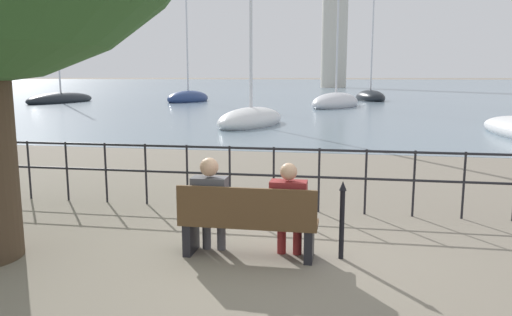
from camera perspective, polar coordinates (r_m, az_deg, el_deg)
name	(u,v)px	position (r m, az deg, el deg)	size (l,w,h in m)	color
ground_plane	(249,255)	(6.26, -0.81, -11.07)	(1000.00, 1000.00, 0.00)	gray
harbor_water	(342,83)	(164.21, 9.78, 8.49)	(600.00, 300.00, 0.01)	slate
park_bench	(248,223)	(6.07, -0.93, -7.49)	(1.68, 0.45, 0.90)	brown
seated_person_left	(210,200)	(6.18, -5.23, -4.86)	(0.43, 0.35, 1.21)	#4C4C51
seated_person_right	(289,206)	(6.01, 3.75, -5.47)	(0.44, 0.35, 1.18)	maroon
promenade_railing	(274,169)	(8.13, 2.04, -1.21)	(11.82, 0.04, 1.05)	black
closed_umbrella	(342,216)	(6.09, 9.81, -6.52)	(0.09, 0.09, 0.96)	black
sailboat_0	(61,99)	(44.15, -21.38, 6.29)	(3.02, 7.88, 11.11)	black
sailboat_1	(336,102)	(35.83, 9.11, 6.28)	(4.42, 6.80, 9.23)	silver
sailboat_2	(251,119)	(22.22, -0.57, 4.49)	(3.20, 5.45, 9.34)	white
sailboat_3	(370,97)	(45.98, 12.93, 6.84)	(3.32, 5.42, 11.37)	black
sailboat_5	(188,98)	(42.99, -7.75, 6.85)	(3.53, 5.61, 11.83)	navy
harbor_lighthouse	(335,18)	(96.19, 9.00, 15.53)	(4.73, 4.73, 27.26)	beige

